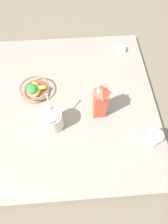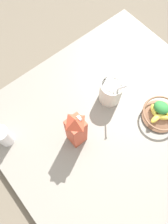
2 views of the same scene
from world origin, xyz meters
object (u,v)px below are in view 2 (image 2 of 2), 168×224
milk_carton (76,130)px  drinking_cup (3,136)px  yogurt_tub (111,91)px  fruit_bowl (161,114)px

milk_carton → drinking_cup: (0.22, 0.28, -0.07)m
yogurt_tub → drinking_cup: yogurt_tub is taller
fruit_bowl → yogurt_tub: size_ratio=0.85×
yogurt_tub → drinking_cup: 0.58m
fruit_bowl → milk_carton: (0.18, 0.41, 0.10)m
yogurt_tub → drinking_cup: bearing=74.8°
fruit_bowl → milk_carton: 0.46m
fruit_bowl → drinking_cup: size_ratio=1.56×
fruit_bowl → yogurt_tub: yogurt_tub is taller
yogurt_tub → milk_carton: bearing=103.1°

